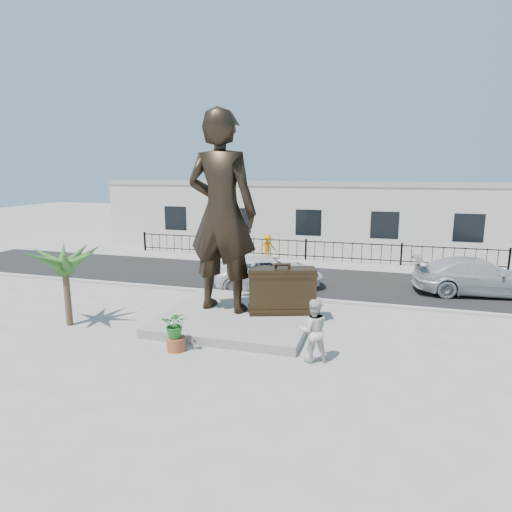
{
  "coord_description": "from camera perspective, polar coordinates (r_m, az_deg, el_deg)",
  "views": [
    {
      "loc": [
        4.23,
        -12.51,
        5.3
      ],
      "look_at": [
        0.0,
        2.0,
        2.3
      ],
      "focal_mm": 30.0,
      "sensor_mm": 36.0,
      "label": 1
    }
  ],
  "objects": [
    {
      "name": "ground",
      "position": [
        14.23,
        -2.29,
        -10.65
      ],
      "size": [
        100.0,
        100.0,
        0.0
      ],
      "primitive_type": "plane",
      "color": "#9E9991",
      "rests_on": "ground"
    },
    {
      "name": "planter",
      "position": [
        13.34,
        -10.6,
        -11.46
      ],
      "size": [
        0.56,
        0.56,
        0.4
      ],
      "primitive_type": "cylinder",
      "color": "#994828",
      "rests_on": "ground"
    },
    {
      "name": "plinth",
      "position": [
        15.66,
        -2.29,
        -7.98
      ],
      "size": [
        5.2,
        5.2,
        0.3
      ],
      "primitive_type": "cube",
      "color": "gray",
      "rests_on": "ground"
    },
    {
      "name": "fence",
      "position": [
        26.09,
        6.66,
        0.78
      ],
      "size": [
        22.0,
        0.1,
        1.2
      ],
      "primitive_type": "cube",
      "color": "black",
      "rests_on": "ground"
    },
    {
      "name": "car_silver",
      "position": [
        21.04,
        27.52,
        -2.43
      ],
      "size": [
        5.68,
        2.95,
        1.57
      ],
      "primitive_type": "imported",
      "rotation": [
        0.0,
        0.0,
        1.71
      ],
      "color": "#AFB2B4",
      "rests_on": "street"
    },
    {
      "name": "palm_tree",
      "position": [
        16.56,
        -23.54,
        -8.41
      ],
      "size": [
        1.8,
        1.8,
        3.2
      ],
      "primitive_type": null,
      "color": "#2A571F",
      "rests_on": "ground"
    },
    {
      "name": "building",
      "position": [
        29.98,
        8.09,
        5.18
      ],
      "size": [
        28.0,
        7.0,
        4.4
      ],
      "primitive_type": "cube",
      "color": "silver",
      "rests_on": "ground"
    },
    {
      "name": "car_white",
      "position": [
        19.75,
        1.62,
        -2.21
      ],
      "size": [
        5.56,
        4.23,
        1.4
      ],
      "primitive_type": "imported",
      "rotation": [
        0.0,
        0.0,
        2.0
      ],
      "color": "silver",
      "rests_on": "street"
    },
    {
      "name": "suitcase",
      "position": [
        15.28,
        3.51,
        -4.65
      ],
      "size": [
        2.46,
        1.44,
        1.65
      ],
      "primitive_type": "cube",
      "rotation": [
        0.0,
        0.0,
        0.32
      ],
      "color": "#2F2214",
      "rests_on": "plinth"
    },
    {
      "name": "curb",
      "position": [
        18.3,
        2.2,
        -5.42
      ],
      "size": [
        40.0,
        0.25,
        0.12
      ],
      "primitive_type": "cube",
      "color": "#A5A399",
      "rests_on": "ground"
    },
    {
      "name": "far_sidewalk",
      "position": [
        25.43,
        6.32,
        -0.85
      ],
      "size": [
        40.0,
        2.5,
        0.02
      ],
      "primitive_type": "cube",
      "color": "#9E9991",
      "rests_on": "ground"
    },
    {
      "name": "shrub",
      "position": [
        13.12,
        -10.7,
        -8.95
      ],
      "size": [
        0.88,
        0.8,
        0.84
      ],
      "primitive_type": "imported",
      "rotation": [
        0.0,
        0.0,
        0.21
      ],
      "color": "#256D23",
      "rests_on": "planter"
    },
    {
      "name": "street",
      "position": [
        21.6,
        4.47,
        -2.99
      ],
      "size": [
        40.0,
        7.0,
        0.01
      ],
      "primitive_type": "cube",
      "color": "black",
      "rests_on": "ground"
    },
    {
      "name": "worker",
      "position": [
        25.82,
        1.54,
        1.2
      ],
      "size": [
        1.17,
        1.01,
        1.57
      ],
      "primitive_type": "imported",
      "rotation": [
        0.0,
        0.0,
        0.53
      ],
      "color": "orange",
      "rests_on": "far_sidewalk"
    },
    {
      "name": "statue",
      "position": [
        15.27,
        -4.59,
        5.76
      ],
      "size": [
        2.74,
        1.94,
        7.11
      ],
      "primitive_type": "imported",
      "rotation": [
        0.0,
        0.0,
        3.05
      ],
      "color": "black",
      "rests_on": "plinth"
    },
    {
      "name": "tourist",
      "position": [
        12.29,
        7.61,
        -9.8
      ],
      "size": [
        1.07,
        0.95,
        1.82
      ],
      "primitive_type": "imported",
      "rotation": [
        0.0,
        0.0,
        3.49
      ],
      "color": "silver",
      "rests_on": "ground"
    }
  ]
}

